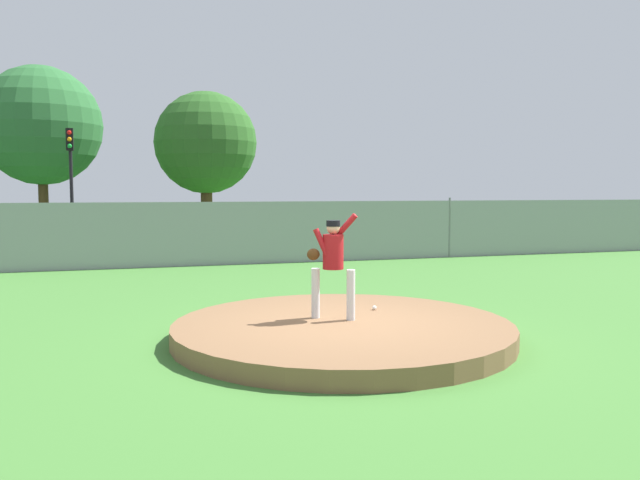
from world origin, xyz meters
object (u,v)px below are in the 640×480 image
(parked_car_white, at_px, (50,233))
(parked_car_burgundy, at_px, (476,224))
(traffic_light_near, at_px, (71,166))
(parked_car_champagne, at_px, (403,225))
(baseball, at_px, (374,308))
(pitcher_youth, at_px, (332,258))
(parked_car_red, at_px, (167,230))
(parked_car_slate, at_px, (246,229))

(parked_car_white, xyz_separation_m, parked_car_burgundy, (16.64, 0.55, -0.00))
(traffic_light_near, bearing_deg, parked_car_champagne, -18.33)
(parked_car_champagne, height_order, parked_car_burgundy, parked_car_champagne)
(baseball, distance_m, parked_car_champagne, 15.41)
(parked_car_burgundy, bearing_deg, baseball, -126.31)
(pitcher_youth, distance_m, parked_car_burgundy, 18.22)
(parked_car_red, xyz_separation_m, traffic_light_near, (-3.53, 4.72, 2.41))
(baseball, xyz_separation_m, parked_car_burgundy, (10.24, 13.93, 0.49))
(baseball, relative_size, parked_car_slate, 0.02)
(parked_car_red, height_order, parked_car_slate, parked_car_red)
(parked_car_burgundy, bearing_deg, parked_car_slate, -179.59)
(parked_car_red, relative_size, parked_car_champagne, 1.12)
(parked_car_white, height_order, parked_car_burgundy, parked_car_white)
(baseball, distance_m, parked_car_white, 14.84)
(baseball, bearing_deg, parked_car_white, 115.57)
(pitcher_youth, bearing_deg, traffic_light_near, 105.58)
(pitcher_youth, distance_m, parked_car_slate, 14.41)
(parked_car_red, height_order, parked_car_white, parked_car_red)
(parked_car_champagne, xyz_separation_m, parked_car_white, (-13.22, -0.43, -0.02))
(baseball, distance_m, parked_car_red, 13.62)
(pitcher_youth, xyz_separation_m, parked_car_burgundy, (11.13, 14.42, -0.41))
(parked_car_red, bearing_deg, traffic_light_near, 126.83)
(baseball, xyz_separation_m, parked_car_champagne, (6.82, 13.82, 0.52))
(parked_car_white, distance_m, parked_car_burgundy, 16.65)
(traffic_light_near, bearing_deg, parked_car_red, -53.17)
(baseball, xyz_separation_m, traffic_light_near, (-6.07, 18.08, 2.95))
(parked_car_white, distance_m, traffic_light_near, 5.31)
(parked_car_burgundy, bearing_deg, pitcher_youth, -127.67)
(parked_car_white, xyz_separation_m, traffic_light_near, (0.33, 4.70, 2.45))
(parked_car_champagne, bearing_deg, parked_car_slate, 179.61)
(pitcher_youth, distance_m, baseball, 1.36)
(pitcher_youth, height_order, parked_car_slate, pitcher_youth)
(parked_car_white, bearing_deg, parked_car_burgundy, 1.89)
(baseball, distance_m, traffic_light_near, 19.30)
(parked_car_champagne, distance_m, traffic_light_near, 13.79)
(baseball, height_order, parked_car_red, parked_car_red)
(parked_car_red, relative_size, parked_car_slate, 0.97)
(parked_car_champagne, relative_size, parked_car_white, 0.99)
(parked_car_burgundy, relative_size, traffic_light_near, 1.02)
(parked_car_red, bearing_deg, parked_car_white, 179.80)
(pitcher_youth, distance_m, traffic_light_near, 19.39)
(parked_car_red, xyz_separation_m, parked_car_slate, (2.92, 0.49, -0.05))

